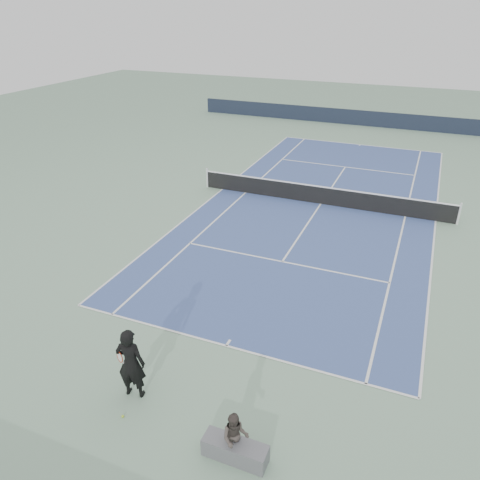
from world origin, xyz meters
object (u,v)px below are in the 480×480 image
at_px(tennis_player, 131,363).
at_px(tennis_net, 322,195).
at_px(spectator_bench, 235,443).
at_px(tennis_ball, 123,416).

bearing_deg(tennis_player, tennis_net, 84.27).
bearing_deg(spectator_bench, tennis_player, 166.20).
bearing_deg(spectator_bench, tennis_ball, -179.98).
distance_m(tennis_player, spectator_bench, 3.34).
relative_size(tennis_net, tennis_ball, 190.27).
height_order(tennis_ball, spectator_bench, spectator_bench).
xyz_separation_m(tennis_net, tennis_player, (-1.46, -14.53, 0.53)).
bearing_deg(tennis_player, tennis_ball, -77.93).
relative_size(tennis_player, tennis_ball, 30.53).
distance_m(tennis_player, tennis_ball, 1.28).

